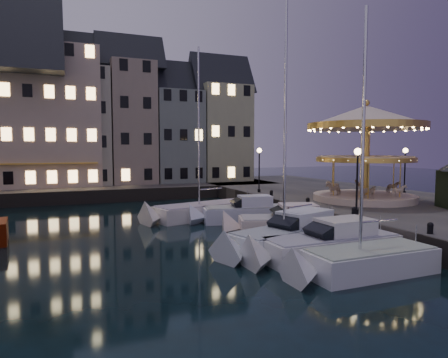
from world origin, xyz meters
name	(u,v)px	position (x,y,z in m)	size (l,w,h in m)	color
ground	(262,249)	(0.00, 0.00, 0.00)	(160.00, 160.00, 0.00)	black
quay_east	(381,207)	(14.00, 6.00, 0.65)	(16.00, 56.00, 1.30)	#474442
quay_north	(82,191)	(-8.00, 28.00, 0.65)	(44.00, 12.00, 1.30)	#474442
quaywall_e	(297,213)	(6.00, 6.00, 0.65)	(0.15, 44.00, 1.30)	#47423A
quaywall_n	(106,196)	(-6.00, 22.00, 0.65)	(48.00, 0.15, 1.30)	#47423A
streetlamp_b	(357,171)	(7.20, 1.00, 4.02)	(0.44, 0.44, 4.17)	black
streetlamp_c	(259,163)	(7.20, 14.50, 4.02)	(0.44, 0.44, 4.17)	black
streetlamp_d	(405,164)	(18.50, 8.00, 4.02)	(0.44, 0.44, 4.17)	black
bollard_a	(430,228)	(6.60, -5.00, 1.60)	(0.30, 0.30, 0.57)	black
bollard_b	(354,211)	(6.60, 0.50, 1.60)	(0.30, 0.30, 0.57)	black
bollard_c	(308,201)	(6.60, 5.50, 1.60)	(0.30, 0.30, 0.57)	black
bollard_d	(271,193)	(6.60, 11.00, 1.60)	(0.30, 0.30, 0.57)	black
townhouse_nb	(21,122)	(-14.05, 30.00, 8.28)	(6.16, 8.00, 13.80)	slate
townhouse_nc	(80,119)	(-8.00, 30.00, 8.78)	(6.82, 8.00, 14.80)	#ABA78E
townhouse_nd	(130,116)	(-2.25, 30.00, 9.28)	(5.50, 8.00, 15.80)	gray
townhouse_ne	(175,130)	(3.20, 30.00, 7.78)	(6.16, 8.00, 12.80)	slate
townhouse_nf	(219,127)	(9.25, 30.00, 8.28)	(6.82, 8.00, 13.80)	tan
hotel_corner	(21,108)	(-14.00, 30.00, 9.78)	(17.60, 9.00, 16.80)	#CAB199
motorboat_a	(360,263)	(1.75, -5.68, 0.54)	(6.92, 2.31, 11.55)	silver
motorboat_b	(324,247)	(1.84, -3.04, 0.64)	(8.08, 2.47, 2.15)	silver
motorboat_c	(289,236)	(1.40, -0.46, 0.68)	(9.03, 4.99, 12.12)	silver
motorboat_d	(280,225)	(2.67, 2.67, 0.64)	(7.03, 4.29, 2.15)	beige
motorboat_e	(240,213)	(2.09, 7.62, 0.64)	(7.33, 3.26, 2.15)	silver
motorboat_f	(202,212)	(0.02, 10.08, 0.53)	(9.84, 4.80, 13.09)	silver
carousel	(366,135)	(12.24, 6.04, 6.53)	(9.07, 9.07, 7.94)	beige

